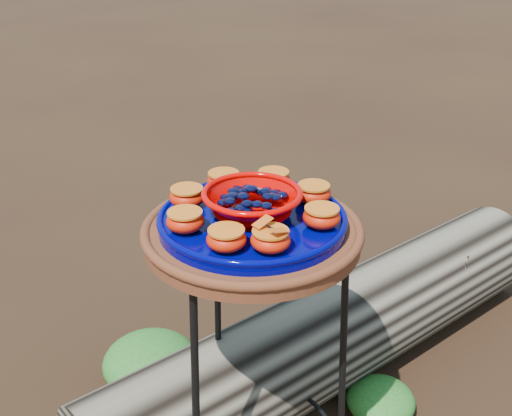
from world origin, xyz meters
name	(u,v)px	position (x,y,z in m)	size (l,w,h in m)	color
plant_stand	(253,374)	(0.00, 0.00, 0.35)	(0.44, 0.44, 0.70)	black
terracotta_saucer	(252,235)	(0.00, 0.00, 0.72)	(0.45, 0.45, 0.04)	brown
cobalt_plate	(252,221)	(0.00, 0.00, 0.75)	(0.38, 0.38, 0.03)	#00024D
red_bowl	(252,204)	(0.00, 0.00, 0.79)	(0.19, 0.19, 0.05)	#D20200
glass_gems	(252,186)	(0.00, 0.00, 0.83)	(0.15, 0.15, 0.03)	black
orange_half_0	(271,240)	(-0.03, -0.14, 0.78)	(0.07, 0.07, 0.04)	#B90E09
orange_half_1	(322,217)	(0.10, -0.10, 0.78)	(0.07, 0.07, 0.04)	#B90E09
orange_half_2	(313,194)	(0.14, 0.00, 0.78)	(0.07, 0.07, 0.04)	#B90E09
orange_half_3	(273,180)	(0.10, 0.10, 0.78)	(0.07, 0.07, 0.04)	#B90E09
orange_half_4	(224,181)	(0.00, 0.14, 0.78)	(0.07, 0.07, 0.04)	#B90E09
orange_half_5	(187,197)	(-0.10, 0.10, 0.78)	(0.07, 0.07, 0.04)	#B90E09
orange_half_6	(185,221)	(-0.14, 0.00, 0.78)	(0.07, 0.07, 0.04)	#B90E09
orange_half_7	(226,239)	(-0.10, -0.10, 0.78)	(0.07, 0.07, 0.04)	#B90E09
butterfly	(271,227)	(-0.03, -0.14, 0.81)	(0.08, 0.05, 0.01)	#D05512
driftwood_log	(338,331)	(0.42, 0.27, 0.16)	(1.66, 0.44, 0.31)	black
foliage_right	(381,399)	(0.43, 0.06, 0.05)	(0.20, 0.20, 0.10)	#136116
foliage_back	(150,361)	(-0.12, 0.48, 0.07)	(0.29, 0.29, 0.14)	#136116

